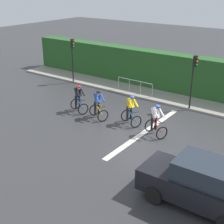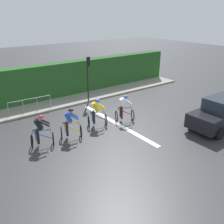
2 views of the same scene
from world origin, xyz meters
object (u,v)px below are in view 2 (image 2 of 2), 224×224
(cyclist_lead, at_px, (41,132))
(traffic_light_near_crossing, at_px, (88,73))
(cyclist_second, at_px, (70,124))
(cyclist_mid, at_px, (97,113))
(cyclist_fourth, at_px, (124,109))
(pedestrian_railing_kerbside, at_px, (30,102))
(car_black, at_px, (220,113))

(cyclist_lead, xyz_separation_m, traffic_light_near_crossing, (4.11, -5.28, 1.43))
(cyclist_second, height_order, cyclist_mid, same)
(cyclist_mid, bearing_deg, cyclist_lead, 95.17)
(cyclist_fourth, bearing_deg, pedestrian_railing_kerbside, 41.92)
(cyclist_lead, height_order, cyclist_mid, same)
(car_black, bearing_deg, cyclist_lead, 66.24)
(cyclist_fourth, distance_m, traffic_light_near_crossing, 4.42)
(cyclist_second, relative_size, car_black, 0.40)
(cyclist_lead, distance_m, car_black, 9.93)
(cyclist_second, xyz_separation_m, pedestrian_railing_kerbside, (4.64, 0.49, -0.04))
(cyclist_mid, height_order, car_black, car_black)
(cyclist_second, bearing_deg, car_black, -117.37)
(cyclist_second, relative_size, pedestrian_railing_kerbside, 0.59)
(car_black, relative_size, traffic_light_near_crossing, 1.23)
(cyclist_fourth, relative_size, traffic_light_near_crossing, 0.50)
(cyclist_lead, relative_size, car_black, 0.40)
(traffic_light_near_crossing, bearing_deg, cyclist_second, 138.34)
(cyclist_mid, height_order, traffic_light_near_crossing, traffic_light_near_crossing)
(cyclist_lead, distance_m, cyclist_second, 1.54)
(cyclist_mid, relative_size, cyclist_fourth, 1.00)
(cyclist_second, distance_m, traffic_light_near_crossing, 5.80)
(cyclist_mid, distance_m, traffic_light_near_crossing, 4.45)
(cyclist_second, bearing_deg, traffic_light_near_crossing, -41.66)
(cyclist_second, height_order, traffic_light_near_crossing, traffic_light_near_crossing)
(cyclist_mid, relative_size, car_black, 0.40)
(cyclist_second, bearing_deg, cyclist_mid, -78.11)
(traffic_light_near_crossing, height_order, pedestrian_railing_kerbside, traffic_light_near_crossing)
(cyclist_fourth, xyz_separation_m, pedestrian_railing_kerbside, (4.62, 4.15, -0.04))
(cyclist_fourth, bearing_deg, cyclist_mid, 77.42)
(cyclist_second, relative_size, cyclist_fourth, 1.00)
(cyclist_lead, xyz_separation_m, cyclist_second, (-0.09, -1.54, 0.00))
(traffic_light_near_crossing, bearing_deg, car_black, -154.85)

